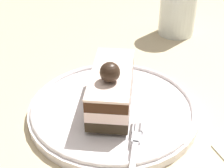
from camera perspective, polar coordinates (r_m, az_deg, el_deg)
name	(u,v)px	position (r m, az deg, el deg)	size (l,w,h in m)	color
ground_plane	(122,120)	(0.42, 1.71, -6.23)	(2.40, 2.40, 0.00)	#C3AF88
dessert_plate	(112,109)	(0.42, 0.00, -4.30)	(0.22, 0.22, 0.02)	white
cake_slice	(112,87)	(0.41, -0.05, -0.44)	(0.12, 0.12, 0.07)	#2E2415
fork	(135,151)	(0.35, 3.92, -11.42)	(0.09, 0.09, 0.00)	silver
drink_glass_far	(178,8)	(0.64, 11.32, 12.76)	(0.07, 0.07, 0.11)	white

